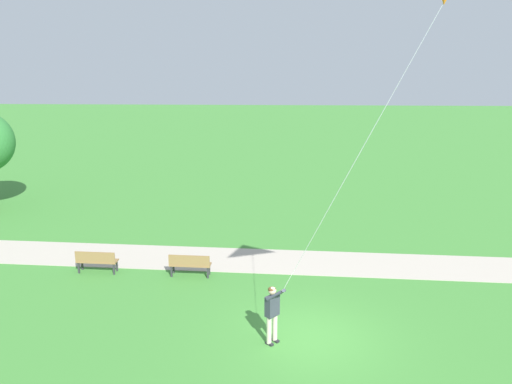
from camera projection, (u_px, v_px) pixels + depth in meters
ground_plane at (309, 338)px, 15.40m from camera, size 120.00×120.00×0.00m
walkway_path at (249, 260)px, 20.86m from camera, size 4.23×32.08×0.02m
person_kite_flyer at (273, 310)px, 14.84m from camera, size 0.59×0.60×1.83m
park_bench_near_walkway at (190, 263)px, 19.29m from camera, size 0.53×1.52×0.88m
park_bench_far_walkway at (97, 260)px, 19.60m from camera, size 0.53×1.52×0.88m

